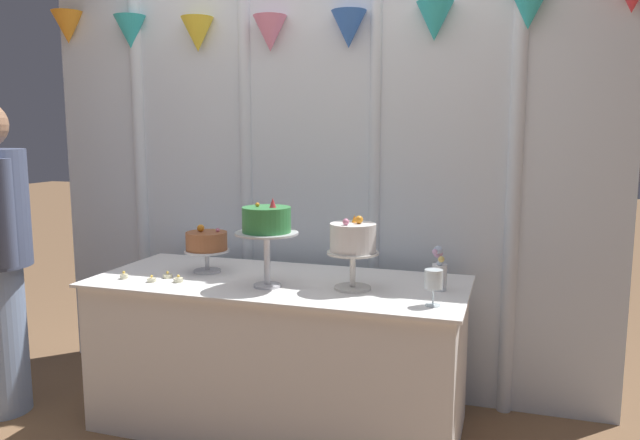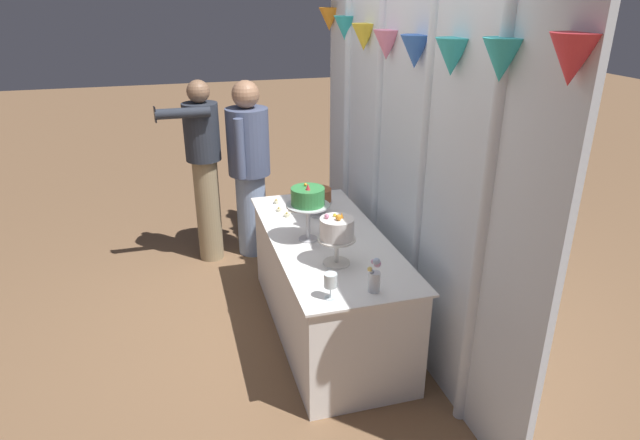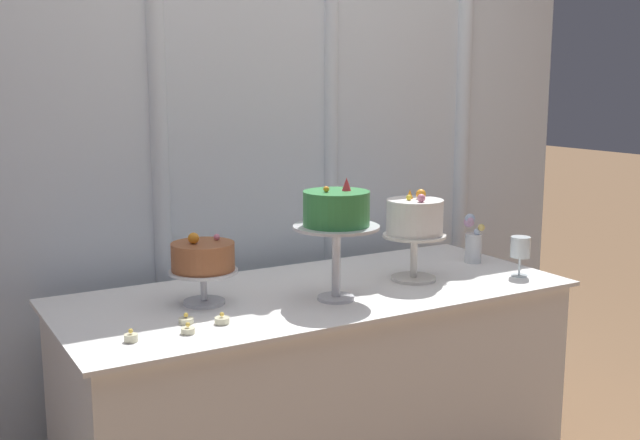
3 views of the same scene
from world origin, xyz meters
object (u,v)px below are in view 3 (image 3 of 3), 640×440
(cake_table, at_px, (316,389))
(tealight_near_right, at_px, (186,320))
(wine_glass, at_px, (520,248))
(tealight_far_left, at_px, (131,337))
(tealight_near_left, at_px, (188,330))
(tealight_far_right, at_px, (222,320))
(flower_vase, at_px, (473,240))
(cake_display_rightmost, at_px, (415,222))
(cake_display_leftmost, at_px, (203,260))
(cake_display_center, at_px, (336,215))

(cake_table, distance_m, tealight_near_right, 0.67)
(wine_glass, relative_size, tealight_far_left, 3.85)
(tealight_near_left, distance_m, tealight_far_right, 0.13)
(tealight_far_right, bearing_deg, flower_vase, 11.15)
(tealight_far_left, relative_size, tealight_near_left, 0.93)
(cake_display_rightmost, height_order, flower_vase, cake_display_rightmost)
(cake_display_leftmost, xyz_separation_m, cake_display_rightmost, (0.80, -0.10, 0.07))
(wine_glass, xyz_separation_m, tealight_near_left, (-1.34, -0.01, -0.10))
(cake_display_leftmost, relative_size, cake_display_center, 0.59)
(wine_glass, relative_size, flower_vase, 0.76)
(cake_table, relative_size, tealight_near_right, 39.24)
(cake_display_center, distance_m, tealight_near_left, 0.64)
(tealight_near_right, bearing_deg, cake_display_leftmost, 53.48)
(cake_display_rightmost, xyz_separation_m, flower_vase, (0.38, 0.11, -0.13))
(wine_glass, distance_m, flower_vase, 0.26)
(cake_display_center, height_order, tealight_near_right, cake_display_center)
(cake_display_rightmost, xyz_separation_m, tealight_near_left, (-0.95, -0.17, -0.21))
(tealight_far_left, distance_m, tealight_far_right, 0.29)
(flower_vase, distance_m, tealight_near_right, 1.31)
(tealight_near_left, xyz_separation_m, tealight_far_right, (0.12, 0.04, 0.00))
(cake_display_center, relative_size, cake_display_rightmost, 1.22)
(cake_display_rightmost, distance_m, tealight_far_left, 1.15)
(tealight_near_right, bearing_deg, tealight_near_left, -107.22)
(cake_table, distance_m, tealight_far_left, 0.85)
(cake_display_center, distance_m, wine_glass, 0.80)
(cake_table, xyz_separation_m, cake_display_rightmost, (0.39, -0.06, 0.59))
(cake_table, bearing_deg, tealight_near_right, -166.36)
(cake_table, height_order, cake_display_leftmost, cake_display_leftmost)
(cake_display_leftmost, xyz_separation_m, cake_display_center, (0.41, -0.18, 0.14))
(flower_vase, xyz_separation_m, tealight_near_right, (-1.30, -0.18, -0.08))
(cake_display_leftmost, xyz_separation_m, wine_glass, (1.18, -0.25, -0.04))
(cake_display_leftmost, bearing_deg, cake_table, -5.74)
(tealight_near_left, relative_size, tealight_far_right, 0.92)
(cake_display_leftmost, relative_size, flower_vase, 1.22)
(wine_glass, bearing_deg, tealight_far_left, 179.97)
(cake_display_leftmost, relative_size, tealight_far_right, 5.32)
(cake_display_center, height_order, tealight_near_left, cake_display_center)
(tealight_near_right, distance_m, tealight_far_right, 0.11)
(flower_vase, bearing_deg, tealight_near_left, -168.37)
(tealight_near_left, bearing_deg, tealight_near_right, 72.78)
(cake_display_leftmost, height_order, tealight_near_left, cake_display_leftmost)
(cake_display_leftmost, distance_m, tealight_far_left, 0.43)
(tealight_near_left, xyz_separation_m, tealight_near_right, (0.03, 0.09, -0.00))
(cake_table, relative_size, tealight_far_right, 39.25)
(wine_glass, relative_size, tealight_near_right, 3.30)
(tealight_far_left, bearing_deg, cake_table, 16.04)
(cake_display_rightmost, bearing_deg, wine_glass, -21.90)
(cake_display_leftmost, relative_size, tealight_far_left, 6.21)
(wine_glass, bearing_deg, tealight_near_right, 176.46)
(cake_table, relative_size, cake_display_leftmost, 7.37)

